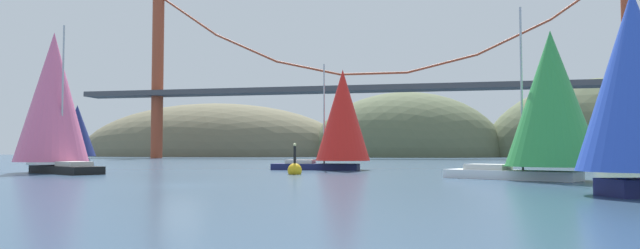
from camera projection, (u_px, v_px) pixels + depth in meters
ground_plane at (180, 186)px, 28.38m from camera, size 360.00×360.00×0.00m
headland_right at (610, 157)px, 148.35m from camera, size 66.87×44.00×43.29m
headland_center at (405, 157)px, 159.44m from camera, size 56.60×44.00×37.72m
headland_left at (212, 156)px, 171.54m from camera, size 88.79×44.00×33.12m
suspension_bridge at (373, 81)px, 122.14m from camera, size 141.01×6.00×39.98m
sailboat_pink_spinnaker at (53, 99)px, 45.23m from camera, size 10.41×8.33×11.98m
sailboat_red_spinnaker at (341, 118)px, 51.06m from camera, size 9.19×5.08×9.98m
sailboat_yellow_sail at (620, 119)px, 59.69m from camera, size 9.45×9.52×11.83m
sailboat_navy_sail at (76, 133)px, 75.71m from camera, size 6.96×9.56×9.29m
sailboat_green_sail at (549, 102)px, 33.18m from camera, size 10.16×8.09×10.89m
sailboat_blue_spinnaker at (638, 87)px, 21.84m from camera, size 8.43×5.62×9.20m
channel_buoy at (295, 169)px, 41.76m from camera, size 1.10×1.10×2.64m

